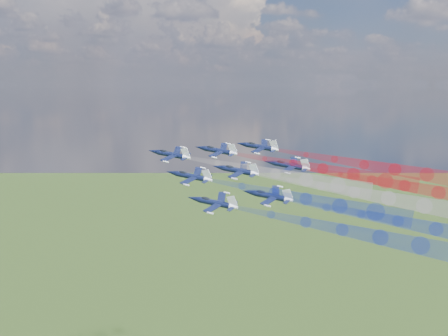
# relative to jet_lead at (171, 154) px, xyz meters

# --- Properties ---
(jet_lead) EXTENTS (16.02, 14.74, 7.87)m
(jet_lead) POSITION_rel_jet_lead_xyz_m (0.00, 0.00, 0.00)
(jet_lead) COLOR black
(trail_lead) EXTENTS (46.80, 20.84, 11.14)m
(trail_lead) POSITION_rel_jet_lead_xyz_m (28.06, -9.66, -3.55)
(trail_lead) COLOR white
(jet_inner_left) EXTENTS (16.02, 14.74, 7.87)m
(jet_inner_left) POSITION_rel_jet_lead_xyz_m (6.56, -11.24, -4.11)
(jet_inner_left) COLOR black
(trail_inner_left) EXTENTS (46.80, 20.84, 11.14)m
(trail_inner_left) POSITION_rel_jet_lead_xyz_m (34.62, -20.90, -7.66)
(trail_inner_left) COLOR #1832CF
(jet_inner_right) EXTENTS (16.02, 14.74, 7.87)m
(jet_inner_right) POSITION_rel_jet_lead_xyz_m (12.67, 4.46, 0.57)
(jet_inner_right) COLOR black
(trail_inner_right) EXTENTS (46.80, 20.84, 11.14)m
(trail_inner_right) POSITION_rel_jet_lead_xyz_m (40.73, -5.20, -2.98)
(trail_inner_right) COLOR red
(jet_outer_left) EXTENTS (16.02, 14.74, 7.87)m
(jet_outer_left) POSITION_rel_jet_lead_xyz_m (13.15, -22.65, -8.41)
(jet_outer_left) COLOR black
(trail_outer_left) EXTENTS (46.80, 20.84, 11.14)m
(trail_outer_left) POSITION_rel_jet_lead_xyz_m (41.21, -32.31, -11.96)
(trail_outer_left) COLOR #1832CF
(jet_center_third) EXTENTS (16.02, 14.74, 7.87)m
(jet_center_third) POSITION_rel_jet_lead_xyz_m (18.36, -8.39, -3.00)
(jet_center_third) COLOR black
(trail_center_third) EXTENTS (46.80, 20.84, 11.14)m
(trail_center_third) POSITION_rel_jet_lead_xyz_m (46.42, -18.05, -6.56)
(trail_center_third) COLOR white
(jet_outer_right) EXTENTS (16.02, 14.74, 7.87)m
(jet_outer_right) POSITION_rel_jet_lead_xyz_m (24.40, 8.80, 1.22)
(jet_outer_right) COLOR black
(trail_outer_right) EXTENTS (46.80, 20.84, 11.14)m
(trail_outer_right) POSITION_rel_jet_lead_xyz_m (52.46, -0.86, -2.33)
(trail_outer_right) COLOR red
(jet_rear_left) EXTENTS (16.02, 14.74, 7.87)m
(jet_rear_left) POSITION_rel_jet_lead_xyz_m (26.21, -18.25, -7.61)
(jet_rear_left) COLOR black
(trail_rear_left) EXTENTS (46.80, 20.84, 11.14)m
(trail_rear_left) POSITION_rel_jet_lead_xyz_m (54.27, -27.91, -11.17)
(trail_rear_left) COLOR #1832CF
(jet_rear_right) EXTENTS (16.02, 14.74, 7.87)m
(jet_rear_right) POSITION_rel_jet_lead_xyz_m (32.05, -2.47, -2.51)
(jet_rear_right) COLOR black
(trail_rear_right) EXTENTS (46.80, 20.84, 11.14)m
(trail_rear_right) POSITION_rel_jet_lead_xyz_m (60.11, -12.13, -6.06)
(trail_rear_right) COLOR red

